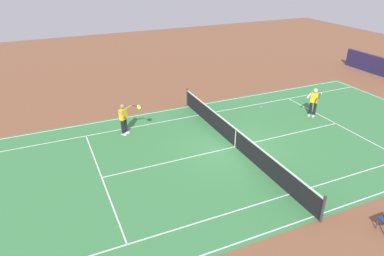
# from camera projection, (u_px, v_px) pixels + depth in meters

# --- Properties ---
(ground_plane) EXTENTS (60.00, 60.00, 0.00)m
(ground_plane) POSITION_uv_depth(u_px,v_px,m) (235.00, 147.00, 16.85)
(ground_plane) COLOR brown
(court_slab) EXTENTS (24.20, 11.40, 0.00)m
(court_slab) POSITION_uv_depth(u_px,v_px,m) (235.00, 147.00, 16.85)
(court_slab) COLOR #387A42
(court_slab) RESTS_ON ground_plane
(court_line_markings) EXTENTS (23.85, 11.05, 0.01)m
(court_line_markings) POSITION_uv_depth(u_px,v_px,m) (235.00, 147.00, 16.85)
(court_line_markings) COLOR white
(court_line_markings) RESTS_ON ground_plane
(tennis_net) EXTENTS (0.10, 11.70, 1.08)m
(tennis_net) POSITION_uv_depth(u_px,v_px,m) (236.00, 138.00, 16.64)
(tennis_net) COLOR #2D2D33
(tennis_net) RESTS_ON ground_plane
(tennis_player_near) EXTENTS (1.06, 0.77, 1.70)m
(tennis_player_near) POSITION_uv_depth(u_px,v_px,m) (124.00, 117.00, 17.69)
(tennis_player_near) COLOR black
(tennis_player_near) RESTS_ON ground_plane
(tennis_player_far) EXTENTS (0.74, 1.08, 1.70)m
(tennis_player_far) POSITION_uv_depth(u_px,v_px,m) (314.00, 101.00, 19.72)
(tennis_player_far) COLOR black
(tennis_player_far) RESTS_ON ground_plane
(tennis_ball) EXTENTS (0.07, 0.07, 0.07)m
(tennis_ball) POSITION_uv_depth(u_px,v_px,m) (261.00, 107.00, 21.19)
(tennis_ball) COLOR #CCE01E
(tennis_ball) RESTS_ON ground_plane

